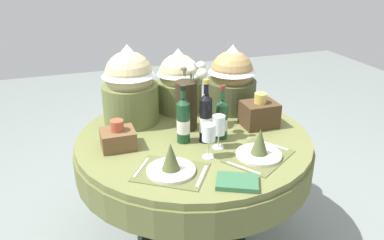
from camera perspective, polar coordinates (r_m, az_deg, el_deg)
The scene contains 16 objects.
ground at distance 2.69m, azimuth 0.24°, elevation -16.34°, with size 8.00×8.00×0.00m, color gray.
dining_table at distance 2.34m, azimuth 0.27°, elevation -5.00°, with size 1.38×1.38×0.73m.
place_setting_left at distance 1.89m, azimuth -3.11°, elevation -6.46°, with size 0.43×0.40×0.16m.
place_setting_right at distance 2.06m, azimuth 9.81°, elevation -4.15°, with size 0.43×0.40×0.16m.
flower_vase at distance 2.30m, azimuth -0.65°, elevation 3.19°, with size 0.19×0.28×0.42m.
wine_bottle_left at distance 2.21m, azimuth 4.40°, elevation 0.18°, with size 0.07×0.07×0.32m.
wine_bottle_centre at distance 2.15m, azimuth 2.02°, elevation 0.27°, with size 0.07×0.07×0.37m.
wine_bottle_right at distance 2.15m, azimuth -1.28°, elevation -0.06°, with size 0.08×0.08×0.33m.
wine_glass_left at distance 1.99m, azimuth 2.47°, elevation -2.00°, with size 0.07×0.07×0.19m.
wine_glass_right at distance 2.09m, azimuth 3.95°, elevation -0.86°, with size 0.07×0.07×0.19m.
book_on_table at distance 1.83m, azimuth 6.63°, elevation -9.00°, with size 0.19×0.14×0.02m, color #336642.
gift_tub_back_left at distance 2.40m, azimuth -9.15°, elevation 5.48°, with size 0.34×0.34×0.49m.
gift_tub_back_centre at distance 2.58m, azimuth -1.96°, elevation 6.11°, with size 0.30×0.30×0.42m.
gift_tub_back_right at distance 2.59m, azimuth 5.82°, elevation 6.36°, with size 0.33×0.33×0.44m.
woven_basket_side_left at distance 2.16m, azimuth -10.78°, elevation -2.56°, with size 0.18×0.16×0.16m.
woven_basket_side_right at distance 2.40m, azimuth 9.82°, elevation 0.97°, with size 0.21×0.17×0.21m.
Camera 1 is at (-0.67, -1.94, 1.73)m, focal length 36.44 mm.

